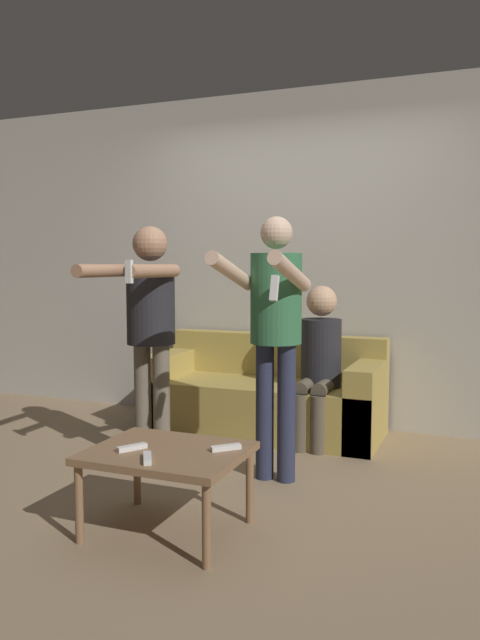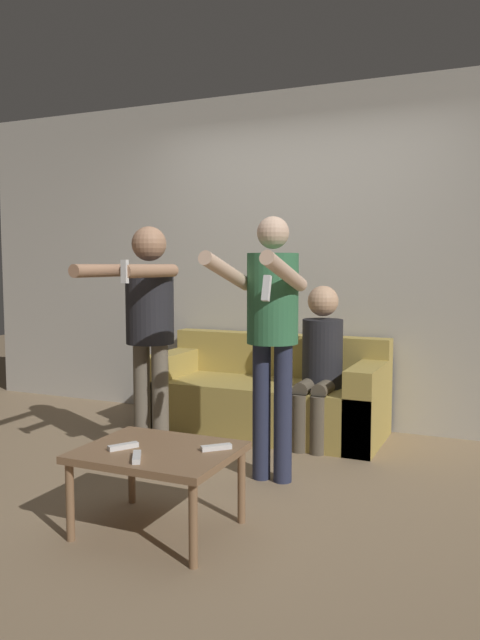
# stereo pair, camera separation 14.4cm
# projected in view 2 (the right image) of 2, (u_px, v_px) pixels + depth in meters

# --- Properties ---
(ground_plane) EXTENTS (14.00, 14.00, 0.00)m
(ground_plane) POSITION_uv_depth(u_px,v_px,m) (224.00, 480.00, 3.78)
(ground_plane) COLOR #937A5B
(wall_back) EXTENTS (6.40, 0.06, 2.70)m
(wall_back) POSITION_uv_depth(u_px,v_px,m) (304.00, 258.00, 5.06)
(wall_back) COLOR #B7B2A8
(wall_back) RESTS_ON ground_plane
(couch) EXTENTS (1.80, 0.76, 0.74)m
(couch) POSITION_uv_depth(u_px,v_px,m) (267.00, 398.00, 4.84)
(couch) COLOR #AD9347
(couch) RESTS_ON ground_plane
(person_standing_left) EXTENTS (0.43, 0.70, 1.55)m
(person_standing_left) POSITION_uv_depth(u_px,v_px,m) (148.00, 317.00, 4.02)
(person_standing_left) COLOR #6B6051
(person_standing_left) RESTS_ON ground_plane
(person_standing_right) EXTENTS (0.43, 0.73, 1.58)m
(person_standing_right) POSITION_uv_depth(u_px,v_px,m) (271.00, 319.00, 3.67)
(person_standing_right) COLOR #282D47
(person_standing_right) RESTS_ON ground_plane
(person_seated) EXTENTS (0.30, 0.52, 1.15)m
(person_seated) POSITION_uv_depth(u_px,v_px,m) (320.00, 358.00, 4.50)
(person_seated) COLOR brown
(person_seated) RESTS_ON ground_plane
(coffee_table) EXTENTS (0.74, 0.60, 0.41)m
(coffee_table) POSITION_uv_depth(u_px,v_px,m) (158.00, 458.00, 3.02)
(coffee_table) COLOR #846042
(coffee_table) RESTS_ON ground_plane
(remote_near) EXTENTS (0.11, 0.15, 0.02)m
(remote_near) POSITION_uv_depth(u_px,v_px,m) (137.00, 457.00, 2.85)
(remote_near) COLOR white
(remote_near) RESTS_ON coffee_table
(remote_mid) EXTENTS (0.11, 0.15, 0.02)m
(remote_mid) POSITION_uv_depth(u_px,v_px,m) (123.00, 446.00, 3.02)
(remote_mid) COLOR white
(remote_mid) RESTS_ON coffee_table
(remote_far) EXTENTS (0.13, 0.13, 0.02)m
(remote_far) POSITION_uv_depth(u_px,v_px,m) (216.00, 447.00, 3.00)
(remote_far) COLOR white
(remote_far) RESTS_ON coffee_table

